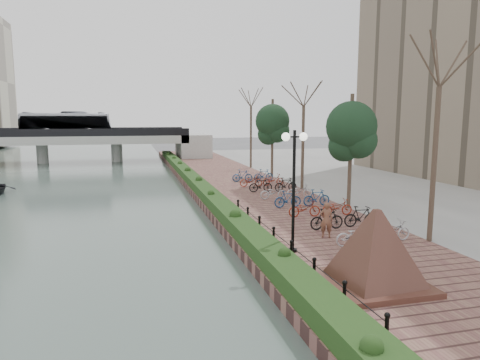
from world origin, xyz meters
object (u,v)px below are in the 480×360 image
object	(u,v)px
granite_monument	(375,247)
pedestrian	(326,220)
motorcycle	(369,258)
lamppost	(294,165)

from	to	relation	value
granite_monument	pedestrian	world-z (taller)	granite_monument
granite_monument	motorcycle	distance (m)	1.13
pedestrian	motorcycle	bearing A→B (deg)	104.71
lamppost	pedestrian	distance (m)	3.72
granite_monument	lamppost	world-z (taller)	lamppost
granite_monument	motorcycle	world-z (taller)	granite_monument
granite_monument	pedestrian	distance (m)	5.45
granite_monument	pedestrian	bearing A→B (deg)	80.13
pedestrian	granite_monument	bearing A→B (deg)	102.36
lamppost	pedestrian	size ratio (longest dim) A/B	3.03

